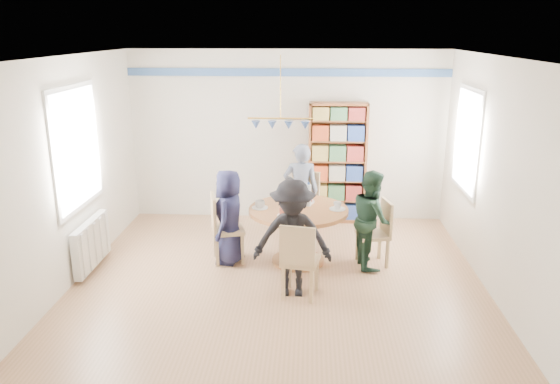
# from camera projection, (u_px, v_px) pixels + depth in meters

# --- Properties ---
(ground) EXTENTS (5.00, 5.00, 0.00)m
(ground) POSITION_uv_depth(u_px,v_px,m) (278.00, 283.00, 6.68)
(ground) COLOR #AB7E5A
(room_shell) EXTENTS (5.00, 5.00, 5.00)m
(room_shell) POSITION_uv_depth(u_px,v_px,m) (262.00, 137.00, 7.05)
(room_shell) COLOR white
(room_shell) RESTS_ON ground
(radiator) EXTENTS (0.12, 1.00, 0.60)m
(radiator) POSITION_uv_depth(u_px,v_px,m) (92.00, 243.00, 6.99)
(radiator) COLOR silver
(radiator) RESTS_ON ground
(dining_table) EXTENTS (1.30, 1.30, 0.75)m
(dining_table) POSITION_uv_depth(u_px,v_px,m) (298.00, 223.00, 7.14)
(dining_table) COLOR #965831
(dining_table) RESTS_ON ground
(chair_left) EXTENTS (0.50, 0.50, 0.92)m
(chair_left) POSITION_uv_depth(u_px,v_px,m) (222.00, 225.00, 7.19)
(chair_left) COLOR tan
(chair_left) RESTS_ON ground
(chair_right) EXTENTS (0.46, 0.46, 0.87)m
(chair_right) POSITION_uv_depth(u_px,v_px,m) (378.00, 230.00, 7.11)
(chair_right) COLOR tan
(chair_right) RESTS_ON ground
(chair_far) EXTENTS (0.56, 0.56, 0.98)m
(chair_far) POSITION_uv_depth(u_px,v_px,m) (303.00, 201.00, 8.09)
(chair_far) COLOR tan
(chair_far) RESTS_ON ground
(chair_near) EXTENTS (0.47, 0.47, 0.91)m
(chair_near) POSITION_uv_depth(u_px,v_px,m) (299.00, 258.00, 6.18)
(chair_near) COLOR tan
(chair_near) RESTS_ON ground
(person_left) EXTENTS (0.48, 0.67, 1.26)m
(person_left) POSITION_uv_depth(u_px,v_px,m) (229.00, 217.00, 7.14)
(person_left) COLOR #171833
(person_left) RESTS_ON ground
(person_right) EXTENTS (0.56, 0.68, 1.28)m
(person_right) POSITION_uv_depth(u_px,v_px,m) (372.00, 219.00, 7.02)
(person_right) COLOR #172F20
(person_right) RESTS_ON ground
(person_far) EXTENTS (0.52, 0.35, 1.42)m
(person_far) POSITION_uv_depth(u_px,v_px,m) (301.00, 191.00, 7.99)
(person_far) COLOR gray
(person_far) RESTS_ON ground
(person_near) EXTENTS (0.90, 0.52, 1.39)m
(person_near) POSITION_uv_depth(u_px,v_px,m) (292.00, 239.00, 6.22)
(person_near) COLOR black
(person_near) RESTS_ON ground
(bookshelf) EXTENTS (0.91, 0.27, 1.91)m
(bookshelf) POSITION_uv_depth(u_px,v_px,m) (337.00, 164.00, 8.61)
(bookshelf) COLOR brown
(bookshelf) RESTS_ON ground
(tableware) EXTENTS (1.22, 1.22, 0.32)m
(tableware) POSITION_uv_depth(u_px,v_px,m) (297.00, 203.00, 7.09)
(tableware) COLOR white
(tableware) RESTS_ON dining_table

